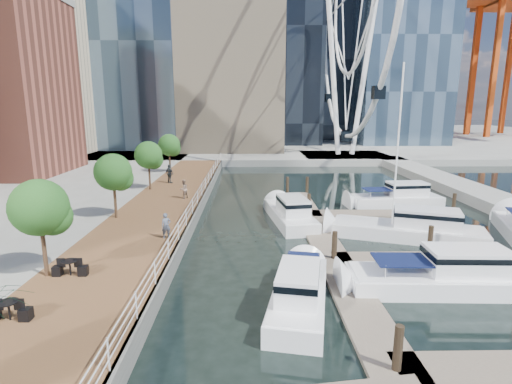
% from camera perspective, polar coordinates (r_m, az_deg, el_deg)
% --- Properties ---
extents(ground, '(520.00, 520.00, 0.00)m').
position_cam_1_polar(ground, '(16.35, 6.17, -20.42)').
color(ground, black).
rests_on(ground, ground).
extents(boardwalk, '(6.00, 60.00, 1.00)m').
position_cam_1_polar(boardwalk, '(30.67, -14.40, -3.93)').
color(boardwalk, brown).
rests_on(boardwalk, ground).
extents(seawall, '(0.25, 60.00, 1.00)m').
position_cam_1_polar(seawall, '(30.12, -8.82, -3.98)').
color(seawall, '#595954').
rests_on(seawall, ground).
extents(land_far, '(200.00, 114.00, 1.00)m').
position_cam_1_polar(land_far, '(115.98, -0.05, 8.02)').
color(land_far, gray).
rests_on(land_far, ground).
extents(breakwater, '(4.00, 60.00, 1.00)m').
position_cam_1_polar(breakwater, '(40.99, 31.32, -1.32)').
color(breakwater, gray).
rests_on(breakwater, ground).
extents(pier, '(14.00, 12.00, 1.00)m').
position_cam_1_polar(pier, '(68.06, 12.57, 4.84)').
color(pier, gray).
rests_on(pier, ground).
extents(railing, '(0.10, 60.00, 1.05)m').
position_cam_1_polar(railing, '(29.87, -9.08, -2.09)').
color(railing, white).
rests_on(railing, boardwalk).
extents(floating_docks, '(16.00, 34.00, 2.60)m').
position_cam_1_polar(floating_docks, '(26.92, 20.67, -6.61)').
color(floating_docks, '#6D6051').
rests_on(floating_docks, ground).
extents(port_cranes, '(40.00, 52.00, 38.00)m').
position_cam_1_polar(port_cranes, '(130.06, 32.63, 15.23)').
color(port_cranes, '#D84C14').
rests_on(port_cranes, ground).
extents(street_trees, '(2.60, 42.60, 4.60)m').
position_cam_1_polar(street_trees, '(29.60, -19.75, 2.68)').
color(street_trees, '#3F2B1C').
rests_on(street_trees, ground).
extents(yacht_foreground, '(10.00, 3.03, 2.15)m').
position_cam_1_polar(yacht_foreground, '(22.00, 24.99, -12.59)').
color(yacht_foreground, white).
rests_on(yacht_foreground, ground).
extents(pedestrian_near, '(0.66, 0.56, 1.54)m').
position_cam_1_polar(pedestrian_near, '(24.60, -12.71, -4.73)').
color(pedestrian_near, '#484F60').
rests_on(pedestrian_near, boardwalk).
extents(pedestrian_mid, '(0.99, 1.01, 1.65)m').
position_cam_1_polar(pedestrian_mid, '(34.85, -10.30, 0.41)').
color(pedestrian_mid, gray).
rests_on(pedestrian_mid, boardwalk).
extents(pedestrian_far, '(1.18, 1.11, 1.96)m').
position_cam_1_polar(pedestrian_far, '(42.23, -12.24, 2.58)').
color(pedestrian_far, '#2D3438').
rests_on(pedestrian_far, boardwalk).
extents(moored_yachts, '(21.69, 34.36, 11.50)m').
position_cam_1_polar(moored_yachts, '(27.55, 22.29, -7.40)').
color(moored_yachts, silver).
rests_on(moored_yachts, ground).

